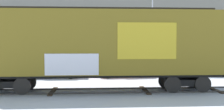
{
  "coord_description": "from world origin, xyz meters",
  "views": [
    {
      "loc": [
        -1.95,
        -15.61,
        2.83
      ],
      "look_at": [
        0.46,
        2.22,
        1.88
      ],
      "focal_mm": 44.79,
      "sensor_mm": 36.0,
      "label": 1
    }
  ],
  "objects_px": {
    "flagpole": "(155,13)",
    "parked_car_white": "(199,65)",
    "parked_car_blue": "(52,66)",
    "parked_car_red": "(125,66)",
    "freight_car": "(98,44)"
  },
  "relations": [
    {
      "from": "parked_car_red",
      "to": "flagpole",
      "type": "bearing_deg",
      "value": 51.52
    },
    {
      "from": "freight_car",
      "to": "parked_car_red",
      "type": "relative_size",
      "value": 2.99
    },
    {
      "from": "parked_car_blue",
      "to": "parked_car_white",
      "type": "height_order",
      "value": "parked_car_white"
    },
    {
      "from": "freight_car",
      "to": "flagpole",
      "type": "bearing_deg",
      "value": 59.83
    },
    {
      "from": "flagpole",
      "to": "freight_car",
      "type": "bearing_deg",
      "value": -120.17
    },
    {
      "from": "flagpole",
      "to": "parked_car_white",
      "type": "bearing_deg",
      "value": -66.04
    },
    {
      "from": "freight_car",
      "to": "parked_car_blue",
      "type": "bearing_deg",
      "value": 115.16
    },
    {
      "from": "parked_car_blue",
      "to": "parked_car_white",
      "type": "xyz_separation_m",
      "value": [
        11.89,
        -0.37,
        0.02
      ]
    },
    {
      "from": "freight_car",
      "to": "parked_car_blue",
      "type": "xyz_separation_m",
      "value": [
        -3.05,
        6.49,
        -1.81
      ]
    },
    {
      "from": "parked_car_red",
      "to": "freight_car",
      "type": "bearing_deg",
      "value": -112.71
    },
    {
      "from": "flagpole",
      "to": "parked_car_white",
      "type": "height_order",
      "value": "flagpole"
    },
    {
      "from": "parked_car_red",
      "to": "parked_car_white",
      "type": "relative_size",
      "value": 1.0
    },
    {
      "from": "freight_car",
      "to": "parked_car_blue",
      "type": "relative_size",
      "value": 3.32
    },
    {
      "from": "freight_car",
      "to": "parked_car_red",
      "type": "height_order",
      "value": "freight_car"
    },
    {
      "from": "parked_car_blue",
      "to": "parked_car_white",
      "type": "bearing_deg",
      "value": -1.77
    }
  ]
}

